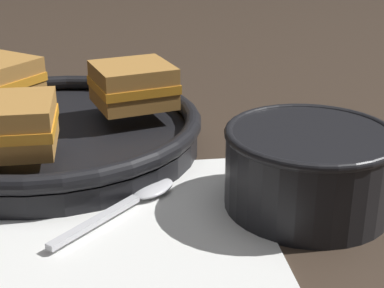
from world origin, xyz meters
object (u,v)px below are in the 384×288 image
Objects in this scene: soup_bowl at (309,164)px; sandwich_near_right at (10,125)px; skillet at (52,132)px; sandwich_far_left at (133,85)px; spoon at (139,197)px.

soup_bowl is 0.27m from sandwich_near_right.
skillet is 3.46× the size of sandwich_far_left.
sandwich_far_left is (0.13, 0.10, 0.00)m from sandwich_near_right.
sandwich_near_right is (-0.10, 0.06, 0.06)m from spoon.
skillet is 0.10m from sandwich_far_left.
sandwich_near_right reaches higher than spoon.
sandwich_near_right reaches higher than soup_bowl.
sandwich_far_left reaches higher than spoon.
sandwich_near_right and sandwich_far_left have the same top height.
soup_bowl reaches higher than spoon.
skillet is at bearing 137.00° from soup_bowl.
skillet is at bearing 75.52° from spoon.
spoon is 0.16m from skillet.
spoon is at bearing -66.23° from skillet.
spoon is at bearing 162.50° from soup_bowl.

